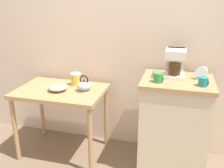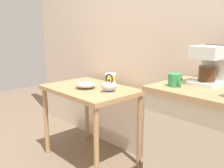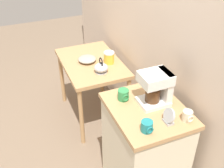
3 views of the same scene
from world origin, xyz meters
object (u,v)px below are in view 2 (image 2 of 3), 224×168
Objects in this scene: canister_enamel at (110,80)px; mug_tall_green at (175,80)px; teakettle at (109,86)px; bowl_stoneware at (86,85)px; coffee_maker at (210,64)px.

mug_tall_green is (0.88, -0.24, 0.17)m from canister_enamel.
teakettle is at bearing 172.76° from mug_tall_green.
bowl_stoneware is 1.17m from coffee_maker.
canister_enamel is 0.92m from mug_tall_green.
coffee_maker is at bearing 9.06° from bowl_stoneware.
coffee_maker is at bearing -1.76° from canister_enamel.
coffee_maker reaches higher than teakettle.
mug_tall_green reaches higher than canister_enamel.
bowl_stoneware is at bearing -170.94° from coffee_maker.
teakettle is 0.21m from canister_enamel.
coffee_maker is at bearing 58.33° from mug_tall_green.
bowl_stoneware is 0.74× the size of coffee_maker.
bowl_stoneware is 1.10× the size of teakettle.
bowl_stoneware is at bearing -118.18° from canister_enamel.
teakettle is (0.26, 0.06, 0.02)m from bowl_stoneware.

